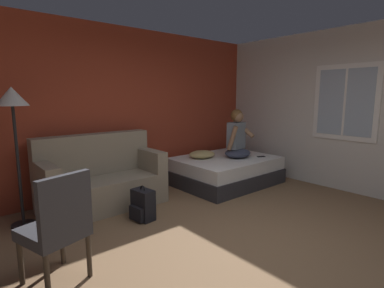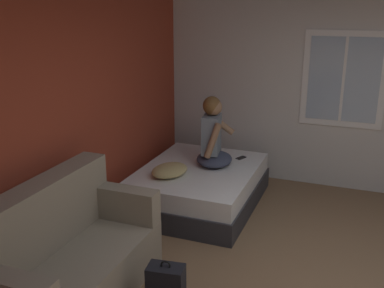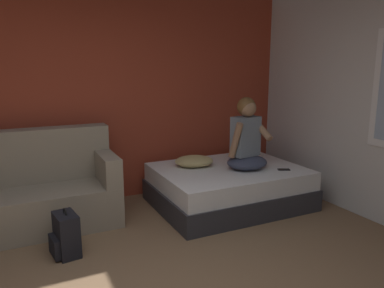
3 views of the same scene
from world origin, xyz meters
TOP-DOWN VIEW (x-y plane):
  - wall_back_accent at (0.00, 2.86)m, footprint 10.79×0.16m
  - bed at (1.69, 1.93)m, footprint 1.80×1.39m
  - couch at (-0.53, 2.29)m, footprint 1.70×0.83m
  - person_seated at (1.86, 1.81)m, footprint 0.58×0.52m
  - backpack at (-0.33, 1.47)m, footprint 0.27×0.32m
  - throw_pillow at (1.33, 2.17)m, footprint 0.57×0.49m
  - cell_phone at (2.24, 1.55)m, footprint 0.16×0.12m

SIDE VIEW (x-z plane):
  - backpack at x=-0.33m, z-range -0.04..0.42m
  - bed at x=1.69m, z-range 0.00..0.48m
  - couch at x=-0.53m, z-range -0.13..0.91m
  - cell_phone at x=2.24m, z-range 0.48..0.49m
  - throw_pillow at x=1.33m, z-range 0.48..0.62m
  - person_seated at x=1.86m, z-range 0.40..1.27m
  - wall_back_accent at x=0.00m, z-range 0.00..2.70m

